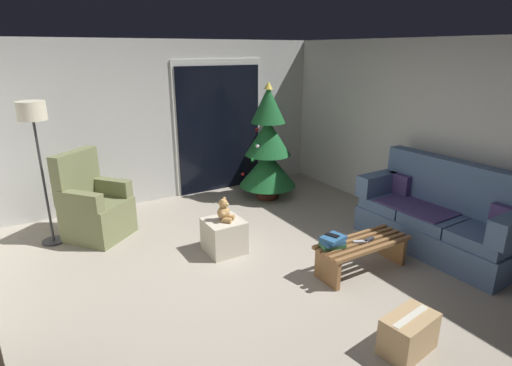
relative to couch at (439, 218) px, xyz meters
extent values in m
plane|color=#9E9384|center=(-2.32, 0.44, -0.40)|extent=(7.00, 7.00, 0.00)
cube|color=beige|center=(-2.32, 3.50, 0.85)|extent=(5.72, 0.12, 2.50)
cube|color=beige|center=(0.54, 0.44, 0.85)|extent=(0.12, 6.00, 2.50)
cube|color=silver|center=(-1.27, 3.43, 0.70)|extent=(1.60, 0.02, 2.20)
cube|color=black|center=(-1.27, 3.41, 0.65)|extent=(1.50, 0.02, 2.10)
cube|color=slate|center=(-0.07, 0.00, -0.23)|extent=(0.81, 1.92, 0.34)
cube|color=slate|center=(-0.07, -0.62, 0.01)|extent=(0.70, 0.62, 0.14)
cube|color=slate|center=(-0.09, 0.00, 0.01)|extent=(0.70, 0.62, 0.14)
cube|color=slate|center=(-0.10, 0.62, 0.01)|extent=(0.70, 0.62, 0.14)
cube|color=slate|center=(0.23, 0.00, 0.38)|extent=(0.25, 1.90, 0.60)
cube|color=slate|center=(-0.09, 0.87, 0.22)|extent=(0.77, 0.22, 0.28)
cube|color=#47386B|center=(-0.11, 0.24, 0.09)|extent=(0.62, 0.92, 0.02)
cube|color=#47386B|center=(0.11, -0.70, 0.22)|extent=(0.13, 0.32, 0.28)
cube|color=#47386B|center=(0.07, 0.70, 0.22)|extent=(0.13, 0.32, 0.28)
cube|color=olive|center=(-1.20, -0.10, -0.05)|extent=(1.10, 0.05, 0.04)
cube|color=olive|center=(-1.20, -0.01, -0.05)|extent=(1.10, 0.05, 0.04)
cube|color=olive|center=(-1.20, 0.07, -0.05)|extent=(1.10, 0.05, 0.04)
cube|color=olive|center=(-1.20, 0.16, -0.05)|extent=(1.10, 0.05, 0.04)
cube|color=olive|center=(-1.20, 0.25, -0.05)|extent=(1.10, 0.05, 0.04)
cube|color=olive|center=(-1.69, 0.07, -0.24)|extent=(0.05, 0.36, 0.33)
cube|color=olive|center=(-0.71, 0.07, -0.24)|extent=(0.05, 0.36, 0.33)
cube|color=#333338|center=(-1.13, 0.05, -0.02)|extent=(0.16, 0.07, 0.02)
cube|color=#ADADB2|center=(-1.25, 0.06, -0.02)|extent=(0.16, 0.11, 0.02)
cube|color=#337042|center=(-1.57, 0.14, -0.02)|extent=(0.28, 0.21, 0.04)
cube|color=#285684|center=(-1.58, 0.13, 0.02)|extent=(0.24, 0.16, 0.04)
cube|color=#285684|center=(-1.57, 0.14, 0.06)|extent=(0.28, 0.23, 0.04)
cube|color=black|center=(-1.57, 0.16, 0.09)|extent=(0.11, 0.16, 0.01)
cylinder|color=#4C1E19|center=(-0.82, 2.59, -0.35)|extent=(0.36, 0.36, 0.10)
cylinder|color=brown|center=(-0.82, 2.59, -0.24)|extent=(0.08, 0.08, 0.12)
cone|color=#195628|center=(-0.82, 2.59, 0.10)|extent=(0.93, 0.93, 0.57)
cone|color=#195628|center=(-0.82, 2.59, 0.62)|extent=(0.73, 0.73, 0.57)
cone|color=#195628|center=(-0.82, 2.59, 1.14)|extent=(0.54, 0.54, 0.57)
sphere|color=white|center=(-1.10, 2.46, 0.53)|extent=(0.06, 0.06, 0.06)
sphere|color=red|center=(-1.09, 2.95, -0.05)|extent=(0.06, 0.06, 0.06)
sphere|color=#1E8C33|center=(-1.10, 2.49, 0.56)|extent=(0.06, 0.06, 0.06)
sphere|color=#1E8C33|center=(-0.79, 2.75, 1.09)|extent=(0.06, 0.06, 0.06)
sphere|color=#B233A5|center=(-0.64, 2.66, 0.94)|extent=(0.06, 0.06, 0.06)
sphere|color=gold|center=(-0.80, 2.79, 0.91)|extent=(0.06, 0.06, 0.06)
sphere|color=white|center=(-0.66, 2.92, 0.27)|extent=(0.06, 0.06, 0.06)
sphere|color=red|center=(-0.88, 2.84, 0.70)|extent=(0.06, 0.06, 0.06)
sphere|color=#1E8C33|center=(-1.17, 2.49, 0.32)|extent=(0.06, 0.06, 0.06)
cone|color=#EAD14C|center=(-0.82, 2.59, 1.43)|extent=(0.14, 0.14, 0.12)
cube|color=olive|center=(-3.50, 2.48, -0.24)|extent=(0.96, 0.96, 0.31)
cube|color=olive|center=(-3.50, 2.48, 0.00)|extent=(0.96, 0.96, 0.18)
cube|color=olive|center=(-3.68, 2.68, 0.41)|extent=(0.63, 0.56, 0.64)
cube|color=olive|center=(-3.28, 2.64, 0.20)|extent=(0.48, 0.54, 0.22)
cube|color=olive|center=(-3.71, 2.28, 0.20)|extent=(0.48, 0.54, 0.22)
cylinder|color=#2D2D30|center=(-4.05, 2.62, -0.39)|extent=(0.28, 0.28, 0.02)
cylinder|color=#2D2D30|center=(-4.05, 2.62, 0.40)|extent=(0.03, 0.03, 1.55)
cylinder|color=beige|center=(-4.05, 2.62, 1.27)|extent=(0.32, 0.32, 0.22)
cube|color=beige|center=(-2.29, 1.27, -0.20)|extent=(0.44, 0.44, 0.41)
cylinder|color=tan|center=(-2.21, 1.26, 0.04)|extent=(0.12, 0.12, 0.06)
cylinder|color=tan|center=(-2.29, 1.19, 0.04)|extent=(0.12, 0.12, 0.06)
sphere|color=tan|center=(-2.29, 1.27, 0.11)|extent=(0.15, 0.15, 0.15)
sphere|color=tan|center=(-2.29, 1.27, 0.22)|extent=(0.11, 0.11, 0.11)
sphere|color=tan|center=(-2.26, 1.23, 0.21)|extent=(0.04, 0.04, 0.04)
sphere|color=tan|center=(-2.26, 1.30, 0.27)|extent=(0.04, 0.04, 0.04)
sphere|color=tan|center=(-2.32, 1.25, 0.27)|extent=(0.04, 0.04, 0.04)
sphere|color=tan|center=(-2.22, 1.30, 0.12)|extent=(0.06, 0.06, 0.06)
sphere|color=tan|center=(-2.33, 1.21, 0.12)|extent=(0.06, 0.06, 0.06)
cube|color=tan|center=(-1.79, -1.05, -0.24)|extent=(0.50, 0.34, 0.33)
cube|color=beige|center=(-1.79, -1.05, -0.07)|extent=(0.43, 0.12, 0.00)
camera|label=1|loc=(-4.26, -2.75, 1.95)|focal=28.52mm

